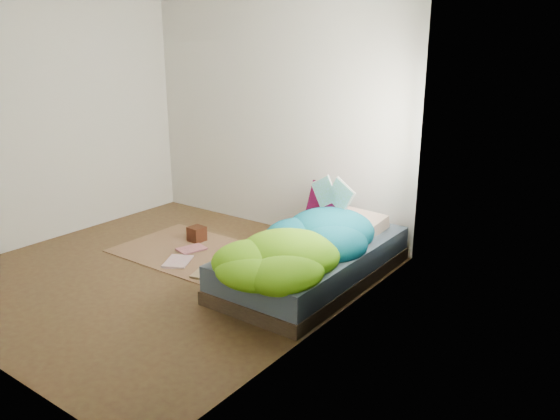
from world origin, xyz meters
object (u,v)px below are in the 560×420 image
Objects in this scene: open_book at (332,183)px; floor_book_b at (187,246)px; wooden_box at (197,234)px; bed at (313,262)px; floor_book_a at (166,261)px; pillow_magenta at (327,203)px.

open_book is 1.72m from floor_book_b.
floor_book_b is at bearing -148.82° from open_book.
bed is at bearing -3.12° from wooden_box.
bed is 12.45× the size of wooden_box.
open_book is (-0.10, 0.46, 0.64)m from bed.
open_book is 1.29× the size of floor_book_a.
wooden_box is 0.57× the size of floor_book_b.
wooden_box is at bearing 79.18° from floor_book_a.
bed reaches higher than floor_book_a.
pillow_magenta is 1.50m from wooden_box.
bed is 7.11× the size of floor_book_b.
pillow_magenta is 0.36m from open_book.
open_book reaches higher than wooden_box.
floor_book_b is at bearing -175.09° from bed.
open_book reaches higher than bed.
floor_book_b is (-1.41, -0.59, -0.78)m from open_book.
pillow_magenta is 1.25× the size of floor_book_a.
bed reaches higher than wooden_box.
wooden_box is at bearing 176.88° from bed.
bed is 6.23× the size of floor_book_a.
floor_book_b is (-1.25, -0.77, -0.52)m from pillow_magenta.
floor_book_a is (-1.39, -0.54, -0.14)m from bed.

